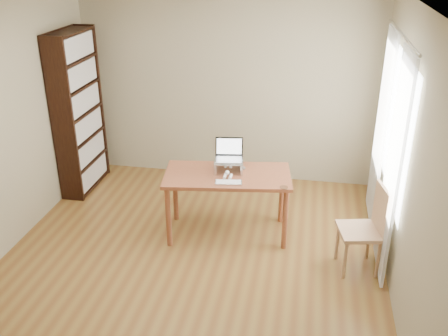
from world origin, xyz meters
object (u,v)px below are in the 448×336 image
at_px(bookshelf, 79,113).
at_px(laptop, 230,154).
at_px(chair, 368,227).
at_px(keyboard, 228,182).
at_px(cat, 231,164).
at_px(desk, 227,182).

relative_size(bookshelf, laptop, 6.32).
distance_m(bookshelf, chair, 3.87).
distance_m(keyboard, cat, 0.34).
height_order(bookshelf, desk, bookshelf).
distance_m(keyboard, chair, 1.48).
distance_m(cat, chair, 1.60).
bearing_deg(chair, keyboard, 159.95).
bearing_deg(laptop, bookshelf, 153.18).
bearing_deg(cat, chair, -20.57).
height_order(laptop, chair, laptop).
bearing_deg(cat, desk, -99.59).
xyz_separation_m(desk, chair, (1.49, -0.43, -0.15)).
height_order(laptop, cat, laptop).
height_order(cat, chair, chair).
bearing_deg(keyboard, laptop, 90.22).
xyz_separation_m(laptop, keyboard, (0.05, -0.35, -0.18)).
xyz_separation_m(laptop, chair, (1.49, -0.56, -0.44)).
distance_m(bookshelf, cat, 2.27).
bearing_deg(bookshelf, desk, -22.15).
relative_size(bookshelf, chair, 2.27).
distance_m(desk, cat, 0.20).
bearing_deg(bookshelf, laptop, -18.97).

